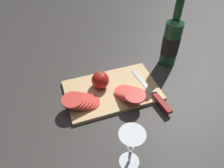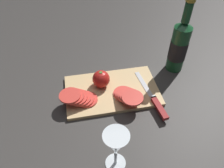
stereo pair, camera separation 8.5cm
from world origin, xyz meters
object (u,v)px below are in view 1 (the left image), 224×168
object	(u,v)px
wine_bottle	(171,41)
wine_glass	(131,144)
knife	(158,99)
tomato_slice_stack_near	(129,94)
whole_tomato	(100,80)
tomato_slice_stack_far	(81,101)

from	to	relation	value
wine_bottle	wine_glass	size ratio (longest dim) A/B	2.08
knife	tomato_slice_stack_near	size ratio (longest dim) A/B	1.94
whole_tomato	tomato_slice_stack_near	world-z (taller)	whole_tomato
knife	wine_bottle	bearing A→B (deg)	-44.28
whole_tomato	tomato_slice_stack_near	distance (m)	0.13
wine_glass	tomato_slice_stack_far	distance (m)	0.28
wine_bottle	whole_tomato	xyz separation A→B (m)	(0.34, 0.06, -0.07)
wine_bottle	tomato_slice_stack_near	xyz separation A→B (m)	(0.25, 0.16, -0.08)
wine_bottle	wine_glass	bearing A→B (deg)	48.30
wine_bottle	whole_tomato	bearing A→B (deg)	10.68
wine_bottle	wine_glass	distance (m)	0.52
whole_tomato	wine_bottle	bearing A→B (deg)	-169.32
tomato_slice_stack_near	knife	bearing A→B (deg)	155.53
wine_bottle	whole_tomato	size ratio (longest dim) A/B	4.54
wine_bottle	whole_tomato	world-z (taller)	wine_bottle
wine_bottle	knife	bearing A→B (deg)	52.78
knife	tomato_slice_stack_far	distance (m)	0.29
knife	tomato_slice_stack_far	bearing A→B (deg)	68.95
wine_glass	whole_tomato	xyz separation A→B (m)	(-0.01, -0.33, -0.06)
tomato_slice_stack_far	knife	bearing A→B (deg)	166.02
wine_glass	whole_tomato	size ratio (longest dim) A/B	2.18
wine_bottle	tomato_slice_stack_near	world-z (taller)	wine_bottle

